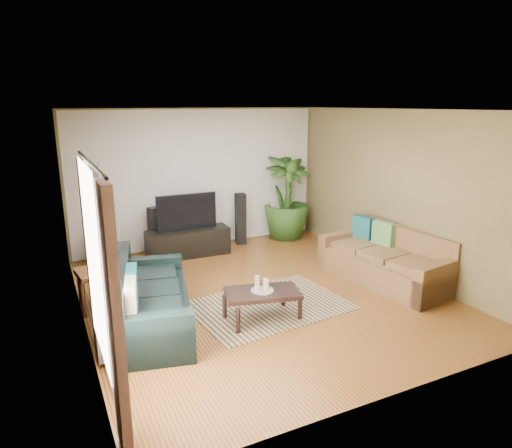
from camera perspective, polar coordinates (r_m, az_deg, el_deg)
floor at (r=6.94m, az=0.73°, el=-8.80°), size 5.50×5.50×0.00m
ceiling at (r=6.36m, az=0.81°, el=14.10°), size 5.50×5.50×0.00m
wall_back at (r=9.02m, az=-7.09°, el=5.60°), size 5.00×0.00×5.00m
wall_front at (r=4.33m, az=17.29°, el=-5.19°), size 5.00×0.00×5.00m
wall_left at (r=5.87m, az=-21.63°, el=-0.34°), size 0.00×5.50×5.50m
wall_right at (r=7.93m, az=17.19°, el=3.78°), size 0.00×5.50×5.50m
backwall_panel at (r=9.01m, az=-7.07°, el=5.59°), size 4.90×0.00×4.90m
window_pane at (r=4.33m, az=-19.66°, el=-4.69°), size 0.00×1.80×1.80m
curtain_near at (r=3.74m, az=-17.18°, el=-11.79°), size 0.08×0.35×2.20m
curtain_far at (r=5.12m, az=-19.84°, el=-4.67°), size 0.08×0.35×2.20m
curtain_rod at (r=4.14m, az=-20.05°, el=7.24°), size 0.03×1.90×0.03m
sofa_left at (r=6.03m, az=-12.92°, el=-8.59°), size 1.34×2.26×0.85m
sofa_right at (r=7.55m, az=15.80°, el=-3.93°), size 1.25×2.23×0.85m
area_rug at (r=6.58m, az=1.63°, el=-10.13°), size 2.27×1.71×0.01m
coffee_table at (r=6.13m, az=0.79°, el=-10.07°), size 1.08×0.76×0.40m
candle_tray at (r=6.05m, az=0.80°, el=-8.30°), size 0.30×0.30×0.01m
candle_tall at (r=6.01m, az=0.15°, el=-7.39°), size 0.06×0.06×0.19m
candle_mid at (r=6.00m, az=1.32°, el=-7.65°), size 0.06×0.06×0.15m
candle_short at (r=6.10m, az=1.14°, el=-7.40°), size 0.06×0.06×0.12m
tv_stand at (r=8.64m, az=-8.49°, el=-2.32°), size 1.55×0.50×0.51m
television at (r=8.50m, az=-8.68°, el=1.53°), size 1.13×0.06×0.67m
speaker_left at (r=8.71m, az=-12.60°, el=-0.96°), size 0.22×0.23×0.93m
speaker_right at (r=9.23m, az=-1.94°, el=0.65°), size 0.21×0.23×1.04m
potted_plant at (r=9.61m, az=3.81°, el=3.39°), size 1.04×1.04×1.76m
plant_pot at (r=9.79m, az=3.74°, el=-0.93°), size 0.32×0.32×0.25m
pedestal at (r=8.55m, az=-18.59°, el=-3.68°), size 0.39×0.39×0.36m
vase at (r=8.45m, az=-18.78°, el=-1.47°), size 0.33×0.33×0.46m
side_table at (r=6.79m, az=-19.08°, el=-7.64°), size 0.60×0.60×0.56m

